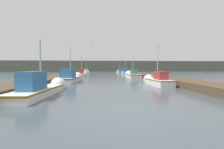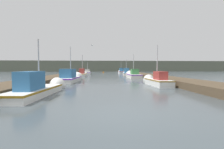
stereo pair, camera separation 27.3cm
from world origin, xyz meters
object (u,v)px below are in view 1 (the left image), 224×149
object	(u,v)px
seagull_lead	(92,45)
fishing_boat_1	(157,81)
fishing_boat_2	(71,78)
fishing_boat_4	(82,74)
mooring_piling_0	(68,75)
fishing_boat_3	(132,75)
fishing_boat_0	(42,88)
fishing_boat_6	(86,73)
mooring_piling_1	(77,73)
channel_buoy	(102,72)
fishing_boat_5	(125,73)
fishing_boat_7	(120,72)

from	to	relation	value
seagull_lead	fishing_boat_1	bearing A→B (deg)	-123.41
fishing_boat_2	fishing_boat_4	distance (m)	9.99
mooring_piling_0	fishing_boat_3	bearing A→B (deg)	7.76
fishing_boat_0	fishing_boat_6	xyz separation A→B (m)	(0.16, 28.01, -0.02)
fishing_boat_6	mooring_piling_1	world-z (taller)	fishing_boat_6
fishing_boat_3	fishing_boat_4	world-z (taller)	fishing_boat_4
channel_buoy	fishing_boat_0	bearing A→B (deg)	-96.11
fishing_boat_1	seagull_lead	bearing A→B (deg)	126.56
fishing_boat_3	mooring_piling_1	xyz separation A→B (m)	(-10.00, 7.72, 0.11)
seagull_lead	channel_buoy	bearing A→B (deg)	13.88
mooring_piling_1	channel_buoy	world-z (taller)	mooring_piling_1
fishing_boat_2	fishing_boat_5	size ratio (longest dim) A/B	1.11
fishing_boat_0	channel_buoy	distance (m)	39.22
fishing_boat_5	mooring_piling_0	bearing A→B (deg)	-130.06
fishing_boat_7	channel_buoy	xyz separation A→B (m)	(-4.89, 6.86, -0.36)
fishing_boat_4	mooring_piling_1	bearing A→B (deg)	108.83
channel_buoy	seagull_lead	distance (m)	27.11
fishing_boat_1	seagull_lead	xyz separation A→B (m)	(-6.50, 8.07, 4.43)
channel_buoy	fishing_boat_4	bearing A→B (deg)	-101.18
fishing_boat_5	fishing_boat_6	bearing A→B (deg)	158.10
fishing_boat_5	fishing_boat_6	world-z (taller)	fishing_boat_5
fishing_boat_7	mooring_piling_1	bearing A→B (deg)	-136.18
fishing_boat_7	fishing_boat_4	bearing A→B (deg)	-123.12
fishing_boat_7	mooring_piling_1	size ratio (longest dim) A/B	4.44
fishing_boat_6	fishing_boat_3	bearing A→B (deg)	-58.44
fishing_boat_2	fishing_boat_4	xyz separation A→B (m)	(0.03, 9.99, -0.02)
fishing_boat_1	fishing_boat_5	world-z (taller)	fishing_boat_1
fishing_boat_5	fishing_boat_6	size ratio (longest dim) A/B	1.21
fishing_boat_4	seagull_lead	distance (m)	8.02
fishing_boat_0	fishing_boat_6	size ratio (longest dim) A/B	1.18
channel_buoy	fishing_boat_5	bearing A→B (deg)	-72.56
fishing_boat_0	mooring_piling_1	bearing A→B (deg)	97.54
fishing_boat_6	mooring_piling_0	world-z (taller)	fishing_boat_6
fishing_boat_7	mooring_piling_0	world-z (taller)	fishing_boat_7
fishing_boat_6	channel_buoy	size ratio (longest dim) A/B	4.72
mooring_piling_1	fishing_boat_3	bearing A→B (deg)	-37.65
fishing_boat_2	mooring_piling_0	size ratio (longest dim) A/B	5.84
fishing_boat_4	fishing_boat_2	bearing A→B (deg)	-91.28
fishing_boat_2	fishing_boat_6	bearing A→B (deg)	93.01
fishing_boat_3	mooring_piling_0	world-z (taller)	fishing_boat_3
fishing_boat_7	channel_buoy	size ratio (longest dim) A/B	4.62
fishing_boat_1	fishing_boat_2	world-z (taller)	fishing_boat_2
channel_buoy	mooring_piling_1	bearing A→B (deg)	-107.95
fishing_boat_3	fishing_boat_4	xyz separation A→B (m)	(-8.65, 3.98, 0.03)
mooring_piling_0	fishing_boat_0	bearing A→B (deg)	-84.92
mooring_piling_0	seagull_lead	xyz separation A→B (m)	(3.57, -0.98, 4.29)
fishing_boat_7	seagull_lead	world-z (taller)	seagull_lead
fishing_boat_4	mooring_piling_0	world-z (taller)	fishing_boat_4
fishing_boat_6	fishing_boat_5	bearing A→B (deg)	-29.16
channel_buoy	fishing_boat_3	bearing A→B (deg)	-79.20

